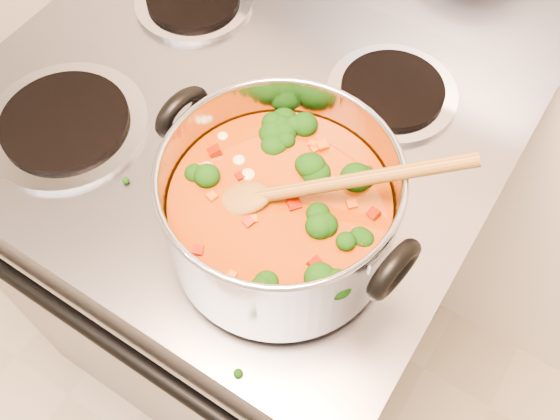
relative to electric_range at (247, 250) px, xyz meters
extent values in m
cube|color=gray|center=(0.00, 0.00, -0.01)|extent=(0.78, 0.68, 0.92)
cylinder|color=black|center=(0.00, -0.36, 0.33)|extent=(0.67, 0.02, 0.02)
cylinder|color=#A5A5AD|center=(-0.19, -0.16, 0.46)|extent=(0.24, 0.24, 0.01)
cylinder|color=black|center=(-0.19, -0.16, 0.46)|extent=(0.19, 0.19, 0.01)
cylinder|color=#A5A5AD|center=(0.19, -0.16, 0.46)|extent=(0.24, 0.24, 0.01)
cylinder|color=black|center=(0.19, -0.16, 0.46)|extent=(0.19, 0.19, 0.01)
cylinder|color=#A5A5AD|center=(-0.19, 0.15, 0.46)|extent=(0.20, 0.20, 0.01)
cylinder|color=#A5A5AD|center=(0.19, 0.15, 0.46)|extent=(0.20, 0.20, 0.01)
cylinder|color=black|center=(0.19, 0.15, 0.46)|extent=(0.15, 0.15, 0.01)
cylinder|color=#ABABB4|center=(0.18, -0.15, 0.54)|extent=(0.27, 0.27, 0.15)
torus|color=#ABABB4|center=(0.18, -0.15, 0.62)|extent=(0.28, 0.28, 0.01)
cylinder|color=#9F430E|center=(0.18, -0.15, 0.52)|extent=(0.26, 0.26, 0.10)
torus|color=black|center=(0.03, -0.13, 0.60)|extent=(0.03, 0.08, 0.08)
torus|color=black|center=(0.34, -0.18, 0.60)|extent=(0.03, 0.08, 0.08)
ellipsoid|color=black|center=(0.17, -0.19, 0.57)|extent=(0.04, 0.04, 0.03)
ellipsoid|color=black|center=(0.15, -0.07, 0.57)|extent=(0.04, 0.04, 0.03)
ellipsoid|color=black|center=(0.28, -0.13, 0.57)|extent=(0.04, 0.04, 0.03)
ellipsoid|color=black|center=(0.11, -0.24, 0.57)|extent=(0.04, 0.04, 0.03)
ellipsoid|color=black|center=(0.10, -0.18, 0.57)|extent=(0.04, 0.04, 0.03)
ellipsoid|color=black|center=(0.23, -0.16, 0.57)|extent=(0.04, 0.04, 0.03)
ellipsoid|color=black|center=(0.21, -0.16, 0.57)|extent=(0.04, 0.04, 0.03)
ellipsoid|color=black|center=(0.28, -0.21, 0.57)|extent=(0.04, 0.04, 0.03)
ellipsoid|color=black|center=(0.20, -0.12, 0.57)|extent=(0.04, 0.04, 0.03)
ellipsoid|color=black|center=(0.15, -0.21, 0.57)|extent=(0.04, 0.04, 0.03)
ellipsoid|color=black|center=(0.15, -0.08, 0.57)|extent=(0.04, 0.04, 0.03)
ellipsoid|color=maroon|center=(0.21, -0.06, 0.57)|extent=(0.01, 0.01, 0.01)
ellipsoid|color=maroon|center=(0.13, -0.22, 0.57)|extent=(0.01, 0.01, 0.01)
ellipsoid|color=maroon|center=(0.09, -0.16, 0.57)|extent=(0.01, 0.01, 0.01)
ellipsoid|color=maroon|center=(0.24, -0.16, 0.57)|extent=(0.01, 0.01, 0.01)
ellipsoid|color=maroon|center=(0.27, -0.21, 0.57)|extent=(0.01, 0.01, 0.01)
ellipsoid|color=maroon|center=(0.28, -0.09, 0.57)|extent=(0.01, 0.01, 0.01)
ellipsoid|color=maroon|center=(0.19, -0.07, 0.57)|extent=(0.01, 0.01, 0.01)
ellipsoid|color=maroon|center=(0.21, -0.10, 0.57)|extent=(0.01, 0.01, 0.01)
ellipsoid|color=maroon|center=(0.10, -0.17, 0.57)|extent=(0.01, 0.01, 0.01)
ellipsoid|color=maroon|center=(0.07, -0.16, 0.57)|extent=(0.01, 0.01, 0.01)
ellipsoid|color=#C54C0A|center=(0.14, -0.15, 0.57)|extent=(0.01, 0.01, 0.01)
ellipsoid|color=#C54C0A|center=(0.18, -0.27, 0.57)|extent=(0.01, 0.01, 0.01)
ellipsoid|color=#C54C0A|center=(0.26, -0.21, 0.57)|extent=(0.01, 0.01, 0.01)
ellipsoid|color=#C54C0A|center=(0.18, -0.08, 0.57)|extent=(0.01, 0.01, 0.01)
ellipsoid|color=#C54C0A|center=(0.18, -0.24, 0.57)|extent=(0.01, 0.01, 0.01)
ellipsoid|color=#C54C0A|center=(0.22, -0.22, 0.57)|extent=(0.01, 0.01, 0.01)
ellipsoid|color=#C54C0A|center=(0.28, -0.17, 0.57)|extent=(0.01, 0.01, 0.01)
ellipsoid|color=#C54C0A|center=(0.13, -0.18, 0.57)|extent=(0.01, 0.01, 0.01)
ellipsoid|color=#C54C0A|center=(0.17, -0.07, 0.57)|extent=(0.01, 0.01, 0.01)
ellipsoid|color=#C54C0A|center=(0.10, -0.19, 0.57)|extent=(0.01, 0.01, 0.01)
ellipsoid|color=#C54C0A|center=(0.09, -0.20, 0.57)|extent=(0.01, 0.01, 0.01)
ellipsoid|color=#C5BA87|center=(0.16, -0.14, 0.57)|extent=(0.02, 0.02, 0.01)
ellipsoid|color=#C5BA87|center=(0.21, -0.13, 0.57)|extent=(0.02, 0.02, 0.01)
ellipsoid|color=#C5BA87|center=(0.12, -0.17, 0.57)|extent=(0.02, 0.02, 0.01)
ellipsoid|color=#C5BA87|center=(0.11, -0.15, 0.57)|extent=(0.02, 0.02, 0.01)
ellipsoid|color=#C5BA87|center=(0.14, -0.16, 0.57)|extent=(0.02, 0.02, 0.01)
ellipsoid|color=olive|center=(0.14, -0.18, 0.57)|extent=(0.09, 0.08, 0.04)
cylinder|color=olive|center=(0.25, -0.11, 0.61)|extent=(0.23, 0.15, 0.10)
ellipsoid|color=black|center=(0.02, 0.00, 0.46)|extent=(0.01, 0.01, 0.01)
ellipsoid|color=black|center=(0.32, -0.28, 0.46)|extent=(0.01, 0.01, 0.01)
ellipsoid|color=black|center=(0.14, 0.08, 0.46)|extent=(0.01, 0.01, 0.01)
ellipsoid|color=black|center=(0.00, -0.17, 0.46)|extent=(0.01, 0.01, 0.01)
camera|label=1|loc=(0.39, -0.47, 1.17)|focal=40.00mm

